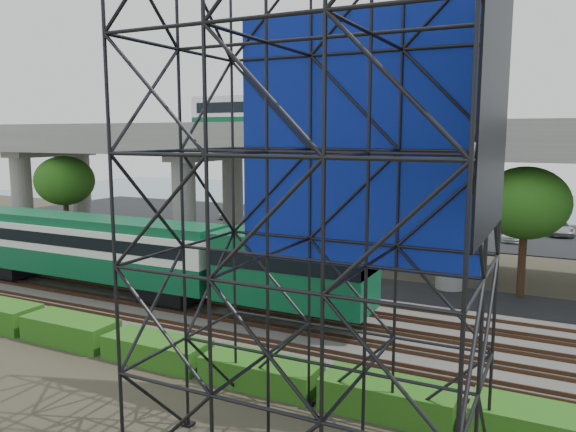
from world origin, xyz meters
The scene contains 13 objects.
ground centered at (0.00, 0.00, 0.00)m, with size 140.00×140.00×0.00m, color #474233.
ballast_bed centered at (0.00, 2.00, 0.10)m, with size 90.00×12.00×0.20m, color slate.
service_road centered at (0.00, 10.50, 0.04)m, with size 90.00×5.00×0.08m, color black.
parking_lot centered at (0.00, 34.00, 0.04)m, with size 90.00×18.00×0.08m, color black.
harbor_water centered at (0.00, 56.00, 0.01)m, with size 140.00×40.00×0.03m, color slate.
rail_tracks centered at (0.00, 2.00, 0.28)m, with size 90.00×9.52×0.16m.
commuter_train centered at (-7.58, 2.00, 2.88)m, with size 29.30×3.06×4.30m.
overpass centered at (-0.35, 16.00, 8.21)m, with size 80.00×12.00×12.40m.
scaffold_tower centered at (9.83, -7.98, 7.47)m, with size 9.36×6.36×15.00m.
hedge_strip centered at (1.01, -4.30, 0.56)m, with size 34.60×1.80×1.20m.
trees centered at (-4.67, 16.17, 5.57)m, with size 40.94×16.94×7.69m.
suv centered at (-21.61, 11.11, 0.85)m, with size 2.55×5.54×1.54m, color black.
parked_cars centered at (1.80, 33.87, 0.68)m, with size 35.65×9.62×1.31m.
Camera 1 is at (15.93, -22.03, 9.50)m, focal length 35.00 mm.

